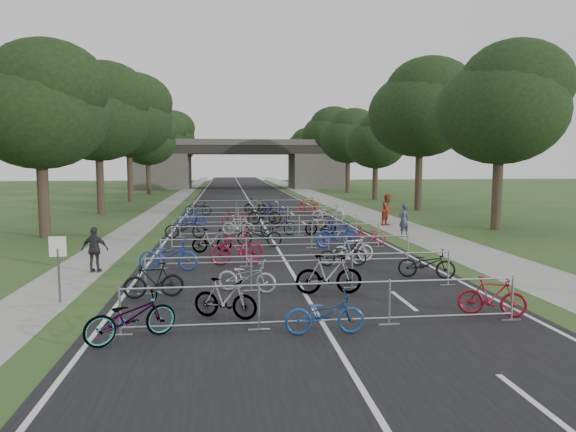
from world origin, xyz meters
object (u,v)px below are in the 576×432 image
at_px(park_sign, 58,257).
at_px(pedestrian_a, 404,220).
at_px(pedestrian_c, 95,250).
at_px(bike_2, 325,314).
at_px(overpass_bridge, 241,164).
at_px(bike_1, 225,299).
at_px(pedestrian_b, 388,210).
at_px(bike_0, 131,317).

height_order(park_sign, pedestrian_a, park_sign).
bearing_deg(pedestrian_a, pedestrian_c, 2.79).
height_order(park_sign, bike_2, park_sign).
bearing_deg(overpass_bridge, pedestrian_a, -82.43).
height_order(pedestrian_a, pedestrian_c, pedestrian_a).
bearing_deg(pedestrian_a, park_sign, 14.24).
relative_size(bike_1, bike_2, 0.92).
xyz_separation_m(bike_2, pedestrian_b, (7.58, 19.11, 0.48)).
bearing_deg(overpass_bridge, pedestrian_b, -80.83).
relative_size(pedestrian_b, pedestrian_c, 1.20).
distance_m(park_sign, pedestrian_c, 3.91).
xyz_separation_m(bike_2, pedestrian_a, (6.90, 14.33, 0.40)).
bearing_deg(overpass_bridge, park_sign, -96.26).
distance_m(park_sign, pedestrian_a, 17.41).
relative_size(bike_1, pedestrian_a, 0.95).
xyz_separation_m(park_sign, bike_0, (2.50, -3.38, -0.74)).
xyz_separation_m(park_sign, bike_2, (6.70, -3.46, -0.80)).
distance_m(bike_0, bike_1, 2.42).
bearing_deg(park_sign, bike_1, -24.32).
bearing_deg(pedestrian_a, pedestrian_b, -122.54).
distance_m(overpass_bridge, bike_0, 65.59).
height_order(bike_0, pedestrian_a, pedestrian_a).
xyz_separation_m(bike_0, bike_2, (4.20, -0.08, -0.06)).
height_order(bike_2, pedestrian_b, pedestrian_b).
bearing_deg(pedestrian_b, bike_0, -161.23).
bearing_deg(bike_2, bike_1, 57.99).
bearing_deg(park_sign, pedestrian_a, 38.62).
bearing_deg(pedestrian_b, bike_1, -158.41).
bearing_deg(park_sign, bike_0, -53.54).
bearing_deg(bike_0, pedestrian_c, -11.55).
bearing_deg(overpass_bridge, bike_2, -90.08).
xyz_separation_m(bike_1, bike_2, (2.20, -1.43, -0.03)).
bearing_deg(park_sign, pedestrian_b, 47.60).
bearing_deg(bike_2, pedestrian_c, 43.38).
distance_m(pedestrian_a, pedestrian_c, 15.29).
relative_size(pedestrian_a, pedestrian_c, 1.10).
distance_m(bike_0, pedestrian_a, 18.06).
xyz_separation_m(overpass_bridge, bike_2, (-0.10, -65.46, -3.06)).
bearing_deg(bike_0, pedestrian_b, -62.31).
bearing_deg(bike_0, bike_1, -86.59).
relative_size(park_sign, bike_2, 1.02).
xyz_separation_m(overpass_bridge, pedestrian_a, (6.80, -51.14, -2.66)).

